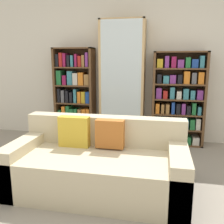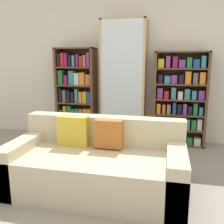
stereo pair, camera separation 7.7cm
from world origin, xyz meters
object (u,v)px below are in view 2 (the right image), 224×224
at_px(bookshelf_left, 77,95).
at_px(bookshelf_right, 180,100).
at_px(couch, 97,165).
at_px(wine_bottle, 153,154).
at_px(display_cabinet, 124,83).

height_order(bookshelf_left, bookshelf_right, bookshelf_left).
xyz_separation_m(couch, bookshelf_right, (0.94, 1.79, 0.49)).
bearing_deg(bookshelf_right, couch, -117.70).
distance_m(couch, bookshelf_left, 2.06).
xyz_separation_m(couch, bookshelf_left, (-0.90, 1.79, 0.51)).
distance_m(bookshelf_left, bookshelf_right, 1.84).
xyz_separation_m(bookshelf_left, bookshelf_right, (1.84, 0.00, -0.02)).
bearing_deg(wine_bottle, display_cabinet, 121.07).
relative_size(bookshelf_right, wine_bottle, 4.06).
height_order(couch, bookshelf_left, bookshelf_left).
height_order(bookshelf_left, wine_bottle, bookshelf_left).
relative_size(couch, bookshelf_left, 1.16).
distance_m(bookshelf_left, display_cabinet, 0.91).
distance_m(display_cabinet, bookshelf_right, 0.99).
height_order(display_cabinet, wine_bottle, display_cabinet).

